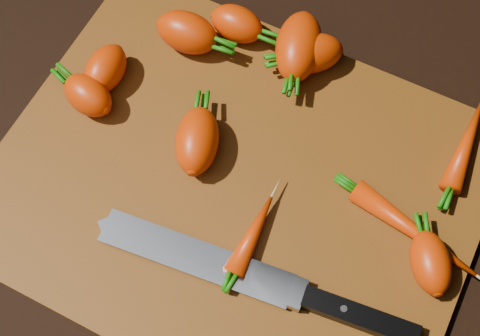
% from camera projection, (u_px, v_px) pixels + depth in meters
% --- Properties ---
extents(ground, '(2.00, 2.00, 0.01)m').
position_uv_depth(ground, '(236.00, 189.00, 0.72)').
color(ground, black).
extents(cutting_board, '(0.50, 0.40, 0.01)m').
position_uv_depth(cutting_board, '(236.00, 185.00, 0.71)').
color(cutting_board, '#61330C').
rests_on(cutting_board, ground).
extents(carrot_0, '(0.07, 0.05, 0.05)m').
position_uv_depth(carrot_0, '(187.00, 32.00, 0.76)').
color(carrot_0, red).
rests_on(carrot_0, cutting_board).
extents(carrot_1, '(0.07, 0.05, 0.04)m').
position_uv_depth(carrot_1, '(88.00, 95.00, 0.73)').
color(carrot_1, red).
rests_on(carrot_1, cutting_board).
extents(carrot_2, '(0.07, 0.10, 0.05)m').
position_uv_depth(carrot_2, '(299.00, 46.00, 0.75)').
color(carrot_2, red).
rests_on(carrot_2, cutting_board).
extents(carrot_3, '(0.07, 0.09, 0.05)m').
position_uv_depth(carrot_3, '(197.00, 141.00, 0.70)').
color(carrot_3, red).
rests_on(carrot_3, cutting_board).
extents(carrot_4, '(0.08, 0.08, 0.04)m').
position_uv_depth(carrot_4, '(311.00, 54.00, 0.75)').
color(carrot_4, red).
rests_on(carrot_4, cutting_board).
extents(carrot_5, '(0.06, 0.04, 0.04)m').
position_uv_depth(carrot_5, '(237.00, 24.00, 0.76)').
color(carrot_5, red).
rests_on(carrot_5, cutting_board).
extents(carrot_6, '(0.07, 0.08, 0.04)m').
position_uv_depth(carrot_6, '(430.00, 263.00, 0.65)').
color(carrot_6, red).
rests_on(carrot_6, cutting_board).
extents(carrot_7, '(0.03, 0.11, 0.02)m').
position_uv_depth(carrot_7, '(466.00, 145.00, 0.71)').
color(carrot_7, red).
rests_on(carrot_7, cutting_board).
extents(carrot_8, '(0.15, 0.06, 0.03)m').
position_uv_depth(carrot_8, '(414.00, 231.00, 0.67)').
color(carrot_8, red).
rests_on(carrot_8, cutting_board).
extents(carrot_9, '(0.02, 0.09, 0.02)m').
position_uv_depth(carrot_9, '(253.00, 235.00, 0.67)').
color(carrot_9, red).
rests_on(carrot_9, cutting_board).
extents(carrot_10, '(0.05, 0.07, 0.04)m').
position_uv_depth(carrot_10, '(105.00, 69.00, 0.74)').
color(carrot_10, red).
rests_on(carrot_10, cutting_board).
extents(knife, '(0.33, 0.06, 0.02)m').
position_uv_depth(knife, '(215.00, 264.00, 0.66)').
color(knife, gray).
rests_on(knife, cutting_board).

